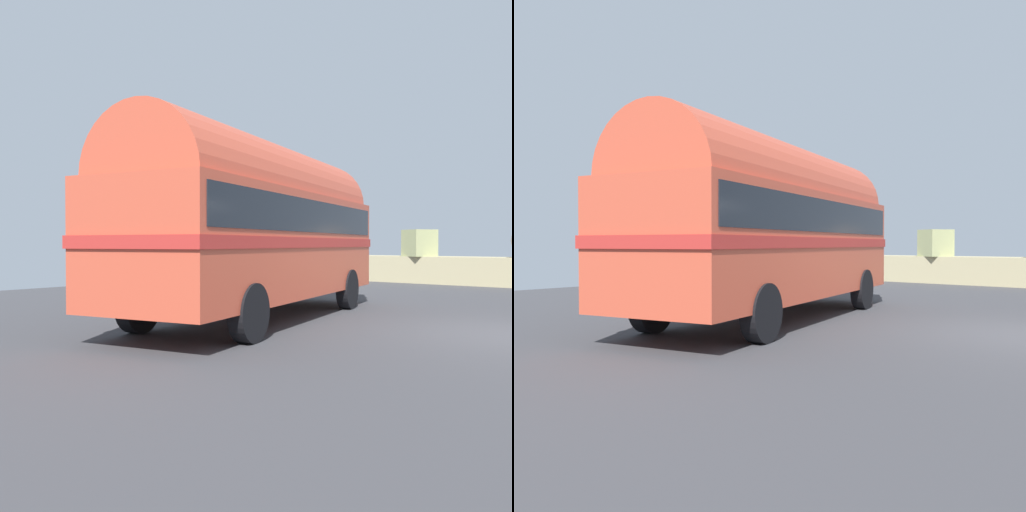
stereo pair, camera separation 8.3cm
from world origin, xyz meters
The scene contains 1 object.
vintage_coach centered at (-4.72, -1.20, 2.05)m, with size 4.29×8.90×3.70m.
Camera 2 is at (2.69, -10.13, 1.59)m, focal length 38.86 mm.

